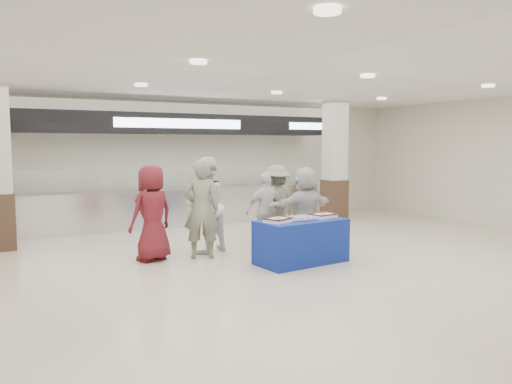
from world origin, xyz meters
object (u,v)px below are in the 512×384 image
chef_tall (205,205)px  civilian_white (304,208)px  soldier_a (201,209)px  chef_short (266,210)px  sheet_cake_left (278,220)px  sheet_cake_right (323,215)px  display_table (301,241)px  cupcake_tray (301,218)px  soldier_b (276,205)px  civilian_maroon (152,213)px

chef_tall → civilian_white: size_ratio=1.12×
soldier_a → chef_short: 1.48m
sheet_cake_left → chef_short: size_ratio=0.33×
sheet_cake_left → sheet_cake_right: size_ratio=1.10×
soldier_a → display_table: bearing=160.4°
display_table → chef_short: bearing=80.7°
sheet_cake_left → chef_tall: (-0.66, 1.58, 0.11)m
cupcake_tray → sheet_cake_right: bearing=5.5°
soldier_a → chef_short: bearing=-151.2°
sheet_cake_right → soldier_b: bearing=91.0°
display_table → sheet_cake_left: 0.65m
civilian_maroon → soldier_b: size_ratio=1.04×
civilian_maroon → chef_short: 2.29m
soldier_b → civilian_white: soldier_b is taller
soldier_a → civilian_white: 2.12m
sheet_cake_right → chef_tall: (-1.64, 1.49, 0.11)m
civilian_white → sheet_cake_left: bearing=34.8°
soldier_a → civilian_white: (2.12, -0.13, -0.08)m
chef_short → soldier_b: soldier_b is taller
sheet_cake_right → sheet_cake_left: bearing=-174.9°
sheet_cake_left → chef_tall: size_ratio=0.27×
soldier_a → civilian_white: bearing=-163.3°
sheet_cake_right → chef_tall: bearing=137.7°
display_table → chef_tall: size_ratio=0.86×
soldier_b → civilian_white: bearing=91.5°
display_table → soldier_b: soldier_b is taller
sheet_cake_right → chef_short: bearing=107.5°
display_table → cupcake_tray: (-0.02, -0.00, 0.41)m
civilian_white → sheet_cake_right: bearing=69.8°
cupcake_tray → chef_tall: chef_tall is taller
display_table → sheet_cake_left: sheet_cake_left is taller
cupcake_tray → civilian_maroon: bearing=148.0°
sheet_cake_right → cupcake_tray: sheet_cake_right is taller
soldier_b → sheet_cake_left: bearing=38.1°
cupcake_tray → civilian_maroon: civilian_maroon is taller
sheet_cake_right → soldier_a: bearing=149.5°
display_table → civilian_white: 1.33m
sheet_cake_right → chef_tall: 2.21m
civilian_maroon → soldier_a: bearing=145.6°
civilian_maroon → soldier_a: (0.84, -0.22, 0.04)m
civilian_maroon → chef_tall: chef_tall is taller
sheet_cake_left → civilian_maroon: 2.23m
soldier_b → sheet_cake_right: bearing=68.7°
cupcake_tray → chef_tall: (-1.13, 1.54, 0.12)m
sheet_cake_left → sheet_cake_right: (0.98, 0.09, 0.00)m
cupcake_tray → sheet_cake_left: bearing=-175.4°
sheet_cake_left → civilian_maroon: size_ratio=0.29×
chef_short → soldier_b: bearing=-144.7°
sheet_cake_left → sheet_cake_right: bearing=5.1°
sheet_cake_right → cupcake_tray: 0.51m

